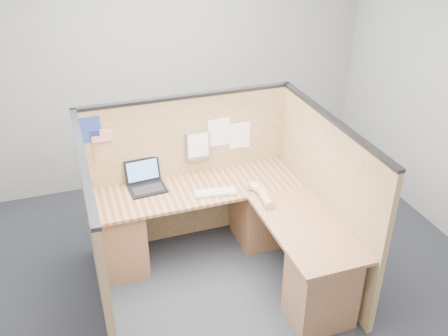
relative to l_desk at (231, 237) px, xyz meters
name	(u,v)px	position (x,y,z in m)	size (l,w,h in m)	color
floor	(222,295)	(-0.18, -0.29, -0.39)	(5.00, 5.00, 0.00)	#1F242C
wall_back	(158,68)	(-0.18, 1.96, 1.01)	(5.00, 5.00, 0.00)	#9FA2A5
cubicle_partitions	(206,198)	(-0.18, 0.14, 0.38)	(2.06, 1.83, 1.53)	brown
l_desk	(231,237)	(0.00, 0.00, 0.00)	(1.95, 1.75, 0.73)	brown
laptop	(146,181)	(-0.64, 0.57, 0.40)	(0.35, 0.34, 0.24)	black
keyboard	(216,192)	(-0.07, 0.24, 0.35)	(0.41, 0.20, 0.03)	gray
mouse	(254,187)	(0.29, 0.19, 0.36)	(0.12, 0.07, 0.05)	#B5B4B9
hand_forearm	(262,194)	(0.31, 0.04, 0.38)	(0.12, 0.42, 0.09)	tan
blue_poster	(90,130)	(-1.06, 0.68, 0.94)	(0.18, 0.00, 0.24)	#203796
american_flag	(100,137)	(-0.99, 0.67, 0.86)	(0.19, 0.01, 0.32)	olive
file_holder	(198,146)	(-0.11, 0.66, 0.63)	(0.23, 0.05, 0.29)	slate
paper_left	(219,132)	(0.11, 0.68, 0.73)	(0.22, 0.00, 0.28)	white
paper_right	(240,136)	(0.33, 0.68, 0.66)	(0.21, 0.00, 0.27)	white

